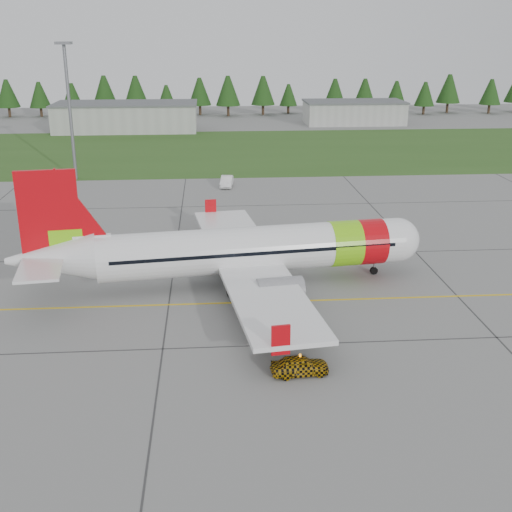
{
  "coord_description": "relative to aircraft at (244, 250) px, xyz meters",
  "views": [
    {
      "loc": [
        -11.34,
        -42.05,
        21.78
      ],
      "look_at": [
        -7.51,
        9.39,
        3.68
      ],
      "focal_mm": 45.0,
      "sensor_mm": 36.0,
      "label": 1
    }
  ],
  "objects": [
    {
      "name": "taxi_guideline",
      "position": [
        8.4,
        -4.27,
        -3.23
      ],
      "size": [
        120.0,
        0.25,
        0.02
      ],
      "primitive_type": "cube",
      "color": "gold",
      "rests_on": "ground"
    },
    {
      "name": "service_van",
      "position": [
        -0.35,
        39.08,
        -0.85
      ],
      "size": [
        1.84,
        1.76,
        4.77
      ],
      "primitive_type": "imported",
      "rotation": [
        0.0,
        0.0,
        -0.12
      ],
      "color": "white",
      "rests_on": "ground"
    },
    {
      "name": "treeline",
      "position": [
        8.4,
        125.73,
        1.76
      ],
      "size": [
        160.0,
        8.0,
        10.0
      ],
      "primitive_type": null,
      "color": "#1C3F14",
      "rests_on": "ground"
    },
    {
      "name": "aircraft",
      "position": [
        0.0,
        0.0,
        0.0
      ],
      "size": [
        37.0,
        34.37,
        11.23
      ],
      "rotation": [
        0.0,
        0.0,
        0.13
      ],
      "color": "white",
      "rests_on": "ground"
    },
    {
      "name": "floodlight_mast",
      "position": [
        -23.6,
        45.73,
        6.76
      ],
      "size": [
        0.5,
        0.5,
        20.0
      ],
      "primitive_type": "cylinder",
      "color": "slate",
      "rests_on": "ground"
    },
    {
      "name": "ground",
      "position": [
        8.4,
        -12.27,
        -3.24
      ],
      "size": [
        320.0,
        320.0,
        0.0
      ],
      "primitive_type": "plane",
      "color": "gray",
      "rests_on": "ground"
    },
    {
      "name": "hangar_west",
      "position": [
        -21.6,
        97.73,
        -0.24
      ],
      "size": [
        32.0,
        14.0,
        6.0
      ],
      "primitive_type": "cube",
      "color": "#A8A8A3",
      "rests_on": "ground"
    },
    {
      "name": "follow_me_car",
      "position": [
        2.82,
        -16.61,
        -1.29
      ],
      "size": [
        1.47,
        1.69,
        3.9
      ],
      "primitive_type": "imported",
      "rotation": [
        0.0,
        0.0,
        1.66
      ],
      "color": "#CF960B",
      "rests_on": "ground"
    },
    {
      "name": "hangar_east",
      "position": [
        33.4,
        105.73,
        -0.64
      ],
      "size": [
        24.0,
        12.0,
        5.2
      ],
      "primitive_type": "cube",
      "color": "#A8A8A3",
      "rests_on": "ground"
    },
    {
      "name": "grass_strip",
      "position": [
        8.4,
        69.73,
        -3.22
      ],
      "size": [
        320.0,
        50.0,
        0.03
      ],
      "primitive_type": "cube",
      "color": "#30561E",
      "rests_on": "ground"
    }
  ]
}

